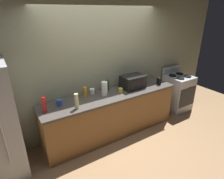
# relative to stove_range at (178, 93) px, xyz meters

# --- Properties ---
(ground_plane) EXTENTS (8.00, 8.00, 0.00)m
(ground_plane) POSITION_rel_stove_range_xyz_m (-2.00, -0.40, -0.46)
(ground_plane) COLOR #93704C
(back_wall) EXTENTS (6.40, 0.10, 2.70)m
(back_wall) POSITION_rel_stove_range_xyz_m (-2.00, 0.41, 0.89)
(back_wall) COLOR gray
(back_wall) RESTS_ON ground_plane
(counter_run) EXTENTS (2.84, 0.64, 0.90)m
(counter_run) POSITION_rel_stove_range_xyz_m (-2.00, 0.00, -0.01)
(counter_run) COLOR brown
(counter_run) RESTS_ON ground_plane
(stove_range) EXTENTS (0.60, 0.61, 1.08)m
(stove_range) POSITION_rel_stove_range_xyz_m (0.00, 0.00, 0.00)
(stove_range) COLOR #B7BABF
(stove_range) RESTS_ON ground_plane
(microwave) EXTENTS (0.48, 0.35, 0.27)m
(microwave) POSITION_rel_stove_range_xyz_m (-1.45, 0.05, 0.57)
(microwave) COLOR black
(microwave) RESTS_ON counter_run
(paper_towel_roll) EXTENTS (0.12, 0.12, 0.27)m
(paper_towel_roll) POSITION_rel_stove_range_xyz_m (-2.14, 0.05, 0.57)
(paper_towel_roll) COLOR white
(paper_towel_roll) RESTS_ON counter_run
(cordless_phone) EXTENTS (0.08, 0.12, 0.15)m
(cordless_phone) POSITION_rel_stove_range_xyz_m (-0.84, -0.10, 0.51)
(cordless_phone) COLOR black
(cordless_phone) RESTS_ON counter_run
(bottle_dish_soap) EXTENTS (0.06, 0.06, 0.19)m
(bottle_dish_soap) POSITION_rel_stove_range_xyz_m (-2.48, 0.19, 0.53)
(bottle_dish_soap) COLOR orange
(bottle_dish_soap) RESTS_ON counter_run
(bottle_vinegar) EXTENTS (0.06, 0.06, 0.27)m
(bottle_vinegar) POSITION_rel_stove_range_xyz_m (-2.80, -0.18, 0.57)
(bottle_vinegar) COLOR beige
(bottle_vinegar) RESTS_ON counter_run
(bottle_olive_oil) EXTENTS (0.07, 0.07, 0.24)m
(bottle_olive_oil) POSITION_rel_stove_range_xyz_m (-1.09, 0.06, 0.56)
(bottle_olive_oil) COLOR #4C6B19
(bottle_olive_oil) RESTS_ON counter_run
(bottle_wine) EXTENTS (0.07, 0.07, 0.22)m
(bottle_wine) POSITION_rel_stove_range_xyz_m (-1.98, 0.21, 0.55)
(bottle_wine) COLOR #1E3F19
(bottle_wine) RESTS_ON counter_run
(bottle_hot_sauce) EXTENTS (0.06, 0.06, 0.27)m
(bottle_hot_sauce) POSITION_rel_stove_range_xyz_m (-3.28, -0.02, 0.57)
(bottle_hot_sauce) COLOR red
(bottle_hot_sauce) RESTS_ON counter_run
(mug_blue) EXTENTS (0.10, 0.10, 0.10)m
(mug_blue) POSITION_rel_stove_range_xyz_m (-3.01, 0.10, 0.49)
(mug_blue) COLOR #2D4CB2
(mug_blue) RESTS_ON counter_run
(mug_yellow) EXTENTS (0.08, 0.08, 0.09)m
(mug_yellow) POSITION_rel_stove_range_xyz_m (-1.81, -0.02, 0.48)
(mug_yellow) COLOR yellow
(mug_yellow) RESTS_ON counter_run
(mug_white) EXTENTS (0.09, 0.09, 0.10)m
(mug_white) POSITION_rel_stove_range_xyz_m (-2.31, 0.24, 0.49)
(mug_white) COLOR white
(mug_white) RESTS_ON counter_run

